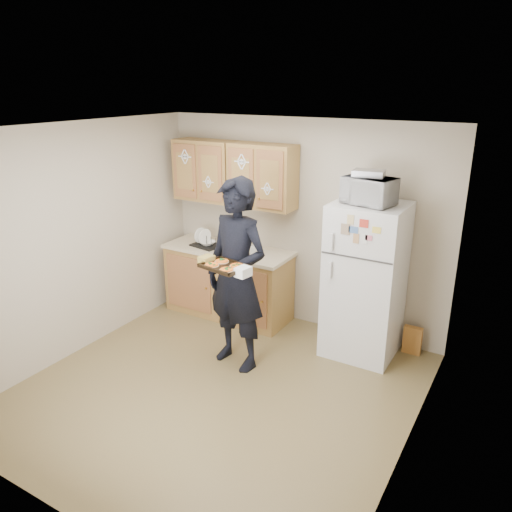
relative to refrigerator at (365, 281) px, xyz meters
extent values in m
plane|color=brown|center=(-0.95, -1.43, -0.85)|extent=(3.60, 3.60, 0.00)
plane|color=silver|center=(-0.95, -1.43, 1.65)|extent=(3.60, 3.60, 0.00)
cube|color=#B5A892|center=(-0.95, 0.37, 0.40)|extent=(3.60, 0.04, 2.50)
cube|color=#B5A892|center=(-0.95, -3.23, 0.40)|extent=(3.60, 0.04, 2.50)
cube|color=#B5A892|center=(-2.75, -1.43, 0.40)|extent=(0.04, 3.60, 2.50)
cube|color=#B5A892|center=(0.85, -1.43, 0.40)|extent=(0.04, 3.60, 2.50)
cube|color=silver|center=(0.00, 0.00, 0.00)|extent=(0.75, 0.70, 1.70)
cube|color=olive|center=(-1.80, 0.05, -0.42)|extent=(1.60, 0.60, 0.86)
cube|color=beige|center=(-1.80, 0.05, 0.03)|extent=(1.64, 0.64, 0.04)
cube|color=olive|center=(-2.20, 0.18, 0.98)|extent=(0.80, 0.33, 0.75)
cube|color=olive|center=(-1.38, 0.18, 0.98)|extent=(0.80, 0.33, 0.75)
cube|color=gold|center=(0.52, 0.24, -0.69)|extent=(0.20, 0.07, 0.32)
imported|color=black|center=(-1.06, -0.91, 0.16)|extent=(0.81, 0.60, 2.01)
cube|color=black|center=(-1.00, -1.20, 0.36)|extent=(0.47, 0.38, 0.04)
cylinder|color=orange|center=(-1.11, -1.25, 0.37)|extent=(0.14, 0.14, 0.02)
cylinder|color=orange|center=(-0.92, -1.29, 0.37)|extent=(0.14, 0.14, 0.02)
cylinder|color=orange|center=(-1.09, -1.12, 0.37)|extent=(0.14, 0.14, 0.02)
cylinder|color=orange|center=(-0.90, -1.15, 0.37)|extent=(0.14, 0.14, 0.02)
imported|color=silver|center=(-0.02, -0.05, 0.99)|extent=(0.55, 0.43, 0.28)
cube|color=#BCBBC3|center=(-0.04, -0.02, 1.16)|extent=(0.33, 0.25, 0.07)
cube|color=black|center=(-2.08, -0.01, 0.12)|extent=(0.41, 0.33, 0.15)
imported|color=white|center=(-2.08, -0.01, 0.09)|extent=(0.26, 0.26, 0.05)
imported|color=silver|center=(-1.34, -0.04, 0.15)|extent=(0.10, 0.11, 0.20)
camera|label=1|loc=(1.50, -4.88, 2.02)|focal=35.00mm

